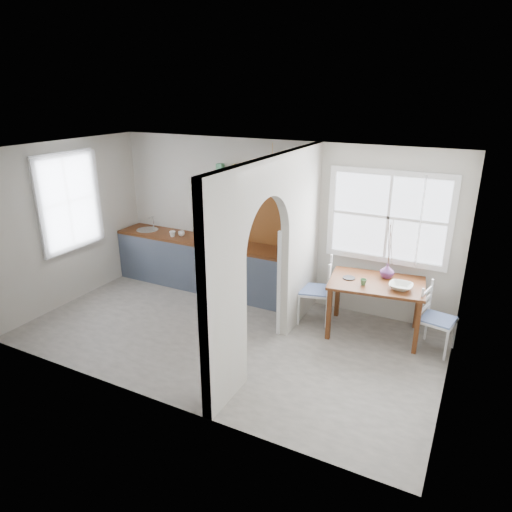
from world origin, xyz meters
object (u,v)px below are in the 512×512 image
at_px(chair_left, 315,290).
at_px(chair_right, 438,319).
at_px(kettle, 290,245).
at_px(vase, 387,271).
at_px(dining_table, 374,308).

xyz_separation_m(chair_left, chair_right, (1.76, -0.06, -0.04)).
xyz_separation_m(kettle, vase, (1.53, -0.07, -0.13)).
bearing_deg(kettle, dining_table, 2.19).
distance_m(chair_left, chair_right, 1.76).
xyz_separation_m(chair_right, kettle, (-2.30, 0.35, 0.57)).
xyz_separation_m(chair_right, vase, (-0.77, 0.28, 0.45)).
relative_size(chair_right, vase, 4.44).
distance_m(dining_table, chair_left, 0.91).
bearing_deg(chair_right, dining_table, 96.48).
height_order(dining_table, chair_left, chair_left).
bearing_deg(kettle, chair_left, -14.37).
distance_m(dining_table, kettle, 1.60).
height_order(chair_left, vase, vase).
bearing_deg(dining_table, chair_right, -12.14).
distance_m(kettle, vase, 1.54).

